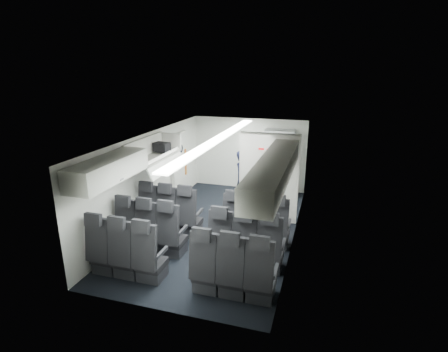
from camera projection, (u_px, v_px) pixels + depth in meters
The scene contains 14 objects.
cabin_shell at pixel (219, 182), 7.77m from camera, with size 3.41×6.01×2.16m.
seat_row_front at pixel (211, 221), 7.50m from camera, with size 3.33×0.56×1.24m.
seat_row_mid at pixel (196, 240), 6.67m from camera, with size 3.33×0.56×1.24m.
seat_row_rear at pixel (177, 265), 5.85m from camera, with size 3.33×0.56×1.24m.
overhead_bin_left_rear at pixel (108, 169), 6.11m from camera, with size 0.53×1.80×0.40m.
overhead_bin_left_front_open at pixel (154, 154), 7.76m from camera, with size 0.64×1.70×0.72m.
overhead_bin_right_rear at pixel (266, 184), 5.34m from camera, with size 0.53×1.80×0.40m.
overhead_bin_right_front at pixel (282, 157), 6.94m from camera, with size 0.53×1.70×0.40m.
bulkhead_partition at pixel (269, 178), 8.25m from camera, with size 1.40×0.15×2.13m.
galley_unit at pixel (279, 163), 10.05m from camera, with size 0.85×0.52×1.90m.
boarding_door at pixel (180, 166), 9.69m from camera, with size 0.12×1.27×1.86m.
flight_attendant at pixel (243, 180), 9.11m from camera, with size 0.56×0.37×1.54m, color black.
carry_on_bag at pixel (162, 147), 8.03m from camera, with size 0.35×0.25×0.21m, color black.
papers at pixel (250, 168), 8.91m from camera, with size 0.18×0.02×0.13m, color white.
Camera 1 is at (2.24, -7.03, 3.56)m, focal length 28.00 mm.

